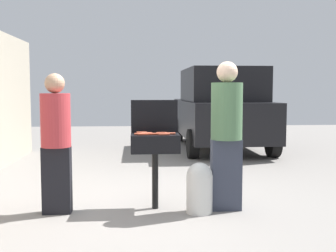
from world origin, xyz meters
name	(u,v)px	position (x,y,z in m)	size (l,w,h in m)	color
ground_plane	(151,205)	(0.00, 0.00, 0.00)	(24.00, 24.00, 0.00)	gray
bbq_grill	(155,146)	(0.05, -0.15, 0.80)	(0.60, 0.44, 0.94)	black
grill_lid_open	(154,116)	(0.05, 0.07, 1.15)	(0.60, 0.05, 0.42)	black
hot_dog_0	(140,134)	(-0.14, -0.24, 0.96)	(0.03, 0.03, 0.13)	#B74C33
hot_dog_1	(154,134)	(0.03, -0.25, 0.96)	(0.03, 0.03, 0.13)	#AD4228
hot_dog_2	(170,133)	(0.24, -0.19, 0.96)	(0.03, 0.03, 0.13)	#C6593D
hot_dog_3	(161,133)	(0.13, -0.15, 0.96)	(0.03, 0.03, 0.13)	#B74C33
hot_dog_4	(144,134)	(-0.09, -0.28, 0.96)	(0.03, 0.03, 0.13)	#AD4228
hot_dog_5	(142,133)	(-0.11, -0.07, 0.96)	(0.03, 0.03, 0.13)	#B74C33
hot_dog_6	(147,133)	(-0.05, -0.15, 0.96)	(0.03, 0.03, 0.13)	#C6593D
hot_dog_7	(164,134)	(0.16, -0.29, 0.96)	(0.03, 0.03, 0.13)	#B74C33
hot_dog_8	(145,134)	(-0.08, -0.20, 0.96)	(0.03, 0.03, 0.13)	#B74C33
propane_tank	(199,187)	(0.58, -0.38, 0.32)	(0.32, 0.32, 0.62)	silver
person_left	(56,138)	(-1.14, -0.26, 0.92)	(0.35, 0.35, 1.69)	black
person_right	(226,130)	(0.93, -0.25, 1.00)	(0.39, 0.39, 1.84)	#333847
parked_minivan	(220,108)	(1.93, 5.19, 1.03)	(2.06, 4.42, 2.02)	black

